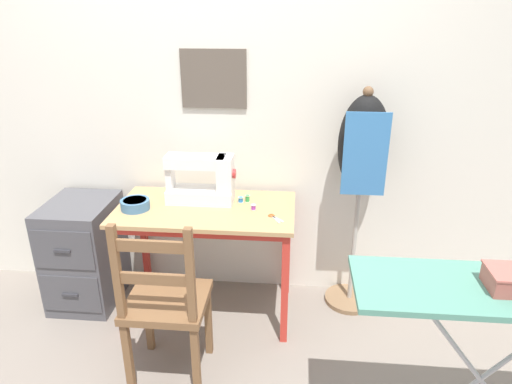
# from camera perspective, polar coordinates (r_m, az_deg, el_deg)

# --- Properties ---
(ground_plane) EXTENTS (14.00, 14.00, 0.00)m
(ground_plane) POSITION_cam_1_polar(r_m,az_deg,el_deg) (2.85, -6.87, -17.83)
(ground_plane) COLOR gray
(wall_back) EXTENTS (10.00, 0.07, 2.55)m
(wall_back) POSITION_cam_1_polar(r_m,az_deg,el_deg) (2.86, -5.43, 11.10)
(wall_back) COLOR silver
(wall_back) RESTS_ON ground_plane
(sewing_table) EXTENTS (1.05, 0.58, 0.73)m
(sewing_table) POSITION_cam_1_polar(r_m,az_deg,el_deg) (2.72, -6.32, -3.81)
(sewing_table) COLOR tan
(sewing_table) RESTS_ON ground_plane
(sewing_machine) EXTENTS (0.41, 0.18, 0.31)m
(sewing_machine) POSITION_cam_1_polar(r_m,az_deg,el_deg) (2.73, -6.54, 1.44)
(sewing_machine) COLOR white
(sewing_machine) RESTS_ON sewing_table
(fabric_bowl) EXTENTS (0.17, 0.17, 0.06)m
(fabric_bowl) POSITION_cam_1_polar(r_m,az_deg,el_deg) (2.74, -14.87, -1.47)
(fabric_bowl) COLOR teal
(fabric_bowl) RESTS_ON sewing_table
(scissors) EXTENTS (0.09, 0.11, 0.01)m
(scissors) POSITION_cam_1_polar(r_m,az_deg,el_deg) (2.56, 2.21, -3.15)
(scissors) COLOR silver
(scissors) RESTS_ON sewing_table
(thread_spool_near_machine) EXTENTS (0.03, 0.03, 0.03)m
(thread_spool_near_machine) POSITION_cam_1_polar(r_m,az_deg,el_deg) (2.74, -1.93, -0.97)
(thread_spool_near_machine) COLOR #2875C1
(thread_spool_near_machine) RESTS_ON sewing_table
(thread_spool_mid_table) EXTENTS (0.03, 0.03, 0.04)m
(thread_spool_mid_table) POSITION_cam_1_polar(r_m,az_deg,el_deg) (2.75, -1.07, -0.82)
(thread_spool_mid_table) COLOR green
(thread_spool_mid_table) RESTS_ON sewing_table
(thread_spool_far_edge) EXTENTS (0.03, 0.03, 0.03)m
(thread_spool_far_edge) POSITION_cam_1_polar(r_m,az_deg,el_deg) (2.64, -0.32, -1.91)
(thread_spool_far_edge) COLOR purple
(thread_spool_far_edge) RESTS_ON sewing_table
(wooden_chair) EXTENTS (0.40, 0.38, 0.95)m
(wooden_chair) POSITION_cam_1_polar(r_m,az_deg,el_deg) (2.37, -11.25, -13.59)
(wooden_chair) COLOR brown
(wooden_chair) RESTS_ON ground_plane
(filing_cabinet) EXTENTS (0.40, 0.51, 0.69)m
(filing_cabinet) POSITION_cam_1_polar(r_m,az_deg,el_deg) (3.17, -20.62, -7.07)
(filing_cabinet) COLOR #4C4C51
(filing_cabinet) RESTS_ON ground_plane
(dress_form) EXTENTS (0.32, 0.32, 1.41)m
(dress_form) POSITION_cam_1_polar(r_m,az_deg,el_deg) (2.74, 13.11, 3.98)
(dress_form) COLOR #846647
(dress_form) RESTS_ON ground_plane
(ironing_board) EXTENTS (1.09, 0.37, 0.87)m
(ironing_board) POSITION_cam_1_polar(r_m,az_deg,el_deg) (1.97, 28.17, -11.57)
(ironing_board) COLOR #518E7A
(ironing_board) RESTS_ON ground_plane
(storage_box) EXTENTS (0.18, 0.15, 0.08)m
(storage_box) POSITION_cam_1_polar(r_m,az_deg,el_deg) (1.93, 29.31, -9.56)
(storage_box) COLOR #AD564C
(storage_box) RESTS_ON ironing_board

